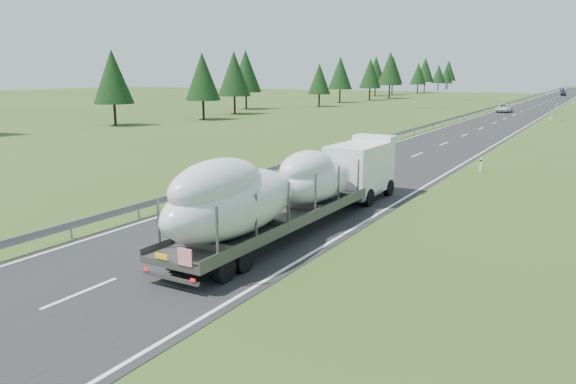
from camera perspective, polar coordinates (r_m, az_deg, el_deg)
The scene contains 9 objects.
ground at distance 19.64m, azimuth -20.32°, elevation -9.64°, with size 400.00×400.00×0.00m, color #2D4416.
road_surface at distance 112.59m, azimuth 22.73°, elevation 7.56°, with size 10.00×400.00×0.02m, color black.
guardrail at distance 113.29m, azimuth 20.07°, elevation 8.08°, with size 0.10×400.00×0.76m.
highway_sign at distance 91.88m, azimuth 25.63°, elevation 7.63°, with size 0.08×0.90×2.60m.
tree_line_left at distance 129.99m, azimuth 3.21°, elevation 12.15°, with size 16.03×269.76×12.65m.
boat_truck at distance 24.69m, azimuth 0.38°, elevation 0.63°, with size 2.80×18.59×4.03m.
distant_van at distance 108.92m, azimuth 21.11°, elevation 7.96°, with size 2.52×5.46×1.52m, color silver.
distant_car_dark at distance 194.63m, azimuth 26.18°, elevation 8.97°, with size 1.63×4.05×1.38m, color black.
distant_car_blue at distance 241.16m, azimuth 26.07°, elevation 9.34°, with size 1.47×4.23×1.39m, color #162040.
Camera 1 is at (14.34, -11.45, 7.01)m, focal length 35.00 mm.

